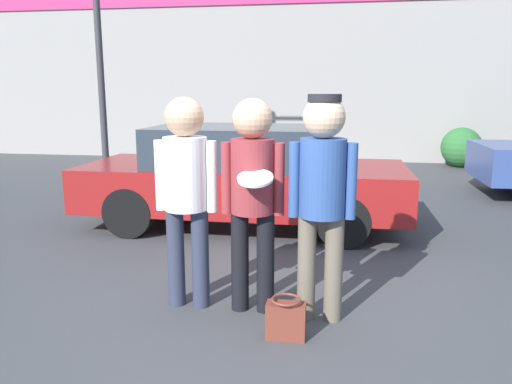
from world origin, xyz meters
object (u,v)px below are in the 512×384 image
object	(u,v)px
street_lamp	(111,10)
shrub	(461,147)
person_left	(186,183)
parked_car_near	(242,176)
person_right	(322,185)
person_middle_with_frisbee	(253,186)
handbag	(286,319)

from	to	relation	value
street_lamp	shrub	size ratio (longest dim) A/B	5.29
person_left	parked_car_near	distance (m)	2.70
person_left	parked_car_near	size ratio (longest dim) A/B	0.41
person_right	person_middle_with_frisbee	bearing A→B (deg)	172.90
person_right	shrub	bearing A→B (deg)	70.79
person_right	street_lamp	world-z (taller)	street_lamp
person_left	person_right	bearing A→B (deg)	-4.10
street_lamp	shrub	xyz separation A→B (m)	(6.91, 4.36, -2.72)
person_right	person_left	bearing A→B (deg)	175.90
person_left	person_right	world-z (taller)	person_right
handbag	parked_car_near	bearing A→B (deg)	106.61
shrub	handbag	xyz separation A→B (m)	(-3.35, -9.33, -0.33)
parked_car_near	street_lamp	world-z (taller)	street_lamp
person_right	handbag	xyz separation A→B (m)	(-0.24, -0.39, -0.97)
person_left	person_right	size ratio (longest dim) A/B	0.99
person_middle_with_frisbee	person_right	xyz separation A→B (m)	(0.57, -0.07, 0.03)
person_middle_with_frisbee	handbag	distance (m)	1.09
person_middle_with_frisbee	street_lamp	bearing A→B (deg)	125.55
parked_car_near	handbag	distance (m)	3.32
parked_car_near	handbag	xyz separation A→B (m)	(0.94, -3.14, -0.55)
person_middle_with_frisbee	street_lamp	distance (m)	5.93
parked_car_near	handbag	bearing A→B (deg)	-73.39
person_left	shrub	xyz separation A→B (m)	(4.26, 8.86, -0.62)
person_right	handbag	distance (m)	1.07
person_right	parked_car_near	bearing A→B (deg)	113.09
parked_car_near	shrub	bearing A→B (deg)	55.30
street_lamp	handbag	bearing A→B (deg)	-54.40
person_middle_with_frisbee	person_right	bearing A→B (deg)	-7.10
person_middle_with_frisbee	handbag	xyz separation A→B (m)	(0.33, -0.46, -0.94)
person_middle_with_frisbee	street_lamp	xyz separation A→B (m)	(-3.22, 4.51, 2.11)
person_right	shrub	world-z (taller)	person_right
person_left	handbag	world-z (taller)	person_left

